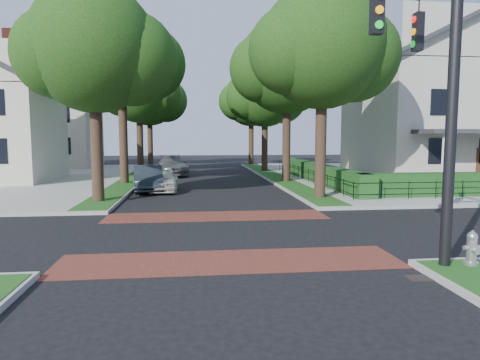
% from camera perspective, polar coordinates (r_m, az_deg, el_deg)
% --- Properties ---
extents(ground, '(120.00, 120.00, 0.00)m').
position_cam_1_polar(ground, '(14.49, -2.46, -7.19)').
color(ground, black).
rests_on(ground, ground).
extents(sidewalk_ne, '(30.00, 30.00, 0.15)m').
position_cam_1_polar(sidewalk_ne, '(39.02, 25.32, 0.60)').
color(sidewalk_ne, gray).
rests_on(sidewalk_ne, ground).
extents(crosswalk_far, '(9.00, 2.20, 0.01)m').
position_cam_1_polar(crosswalk_far, '(17.62, -3.16, -4.83)').
color(crosswalk_far, maroon).
rests_on(crosswalk_far, ground).
extents(crosswalk_near, '(9.00, 2.20, 0.01)m').
position_cam_1_polar(crosswalk_near, '(11.41, -1.37, -10.79)').
color(crosswalk_near, maroon).
rests_on(crosswalk_near, ground).
extents(storm_drain, '(0.65, 0.45, 0.01)m').
position_cam_1_polar(storm_drain, '(10.98, 23.03, -11.92)').
color(storm_drain, black).
rests_on(storm_drain, ground).
extents(grass_strip_ne, '(1.60, 29.80, 0.02)m').
position_cam_1_polar(grass_strip_ne, '(33.93, 4.49, 0.58)').
color(grass_strip_ne, '#153F12').
rests_on(grass_strip_ne, sidewalk_ne).
extents(grass_strip_nw, '(1.60, 29.80, 0.02)m').
position_cam_1_polar(grass_strip_nw, '(33.63, -13.90, 0.38)').
color(grass_strip_nw, '#153F12').
rests_on(grass_strip_nw, sidewalk_nw).
extents(tree_right_near, '(7.75, 6.67, 10.66)m').
position_cam_1_polar(tree_right_near, '(22.72, 11.03, 16.81)').
color(tree_right_near, black).
rests_on(tree_right_near, sidewalk_ne).
extents(tree_right_mid, '(8.25, 7.09, 11.22)m').
position_cam_1_polar(tree_right_mid, '(30.42, 6.42, 14.74)').
color(tree_right_mid, black).
rests_on(tree_right_mid, sidewalk_ne).
extents(tree_right_far, '(7.25, 6.23, 9.74)m').
position_cam_1_polar(tree_right_far, '(39.03, 3.43, 11.20)').
color(tree_right_far, black).
rests_on(tree_right_far, sidewalk_ne).
extents(tree_right_back, '(7.50, 6.45, 10.20)m').
position_cam_1_polar(tree_right_back, '(47.93, 1.59, 10.64)').
color(tree_right_back, black).
rests_on(tree_right_back, sidewalk_ne).
extents(tree_left_near, '(7.50, 6.45, 10.20)m').
position_cam_1_polar(tree_left_near, '(22.14, -18.56, 15.96)').
color(tree_left_near, black).
rests_on(tree_left_near, sidewalk_nw).
extents(tree_left_mid, '(8.00, 6.88, 11.48)m').
position_cam_1_polar(tree_left_mid, '(30.10, -15.28, 15.36)').
color(tree_left_mid, black).
rests_on(tree_left_mid, sidewalk_nw).
extents(tree_left_far, '(7.00, 6.02, 9.86)m').
position_cam_1_polar(tree_left_far, '(38.75, -13.15, 11.41)').
color(tree_left_far, black).
rests_on(tree_left_far, sidewalk_nw).
extents(tree_left_back, '(7.75, 6.66, 10.44)m').
position_cam_1_polar(tree_left_back, '(47.71, -11.84, 10.72)').
color(tree_left_back, black).
rests_on(tree_left_back, sidewalk_nw).
extents(hedge_main_road, '(1.00, 18.00, 1.20)m').
position_cam_1_polar(hedge_main_road, '(30.45, 10.20, 1.02)').
color(hedge_main_road, '#194718').
rests_on(hedge_main_road, sidewalk_ne).
extents(fence_main_road, '(0.06, 18.00, 0.90)m').
position_cam_1_polar(fence_main_road, '(30.24, 8.74, 0.73)').
color(fence_main_road, black).
rests_on(fence_main_road, sidewalk_ne).
extents(house_victorian, '(13.00, 13.05, 12.48)m').
position_cam_1_polar(house_victorian, '(35.32, 25.60, 9.76)').
color(house_victorian, '#BAB7A7').
rests_on(house_victorian, sidewalk_ne).
extents(house_left_far, '(10.00, 9.00, 10.14)m').
position_cam_1_polar(house_left_far, '(48.36, -24.02, 7.46)').
color(house_left_far, '#BAB7A7').
rests_on(house_left_far, sidewalk_nw).
extents(traffic_signal, '(2.17, 2.00, 8.00)m').
position_cam_1_polar(traffic_signal, '(11.38, 25.17, 12.56)').
color(traffic_signal, black).
rests_on(traffic_signal, sidewalk_se).
extents(parked_car_front, '(1.61, 3.98, 1.35)m').
position_cam_1_polar(parked_car_front, '(25.67, -10.10, -0.03)').
color(parked_car_front, silver).
rests_on(parked_car_front, ground).
extents(parked_car_middle, '(2.20, 4.83, 1.54)m').
position_cam_1_polar(parked_car_middle, '(26.03, -12.14, 0.21)').
color(parked_car_middle, '#202830').
rests_on(parked_car_middle, ground).
extents(parked_car_rear, '(3.01, 5.87, 1.63)m').
position_cam_1_polar(parked_car_rear, '(36.54, -9.00, 1.94)').
color(parked_car_rear, slate).
rests_on(parked_car_rear, ground).
extents(fire_hydrant, '(0.45, 0.45, 0.86)m').
position_cam_1_polar(fire_hydrant, '(11.87, 28.52, -8.06)').
color(fire_hydrant, '#A1A1A3').
rests_on(fire_hydrant, sidewalk_se).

